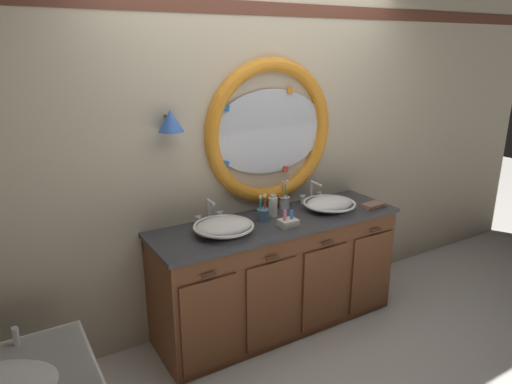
# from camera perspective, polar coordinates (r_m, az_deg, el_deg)

# --- Properties ---
(ground_plane) EXTENTS (14.00, 14.00, 0.00)m
(ground_plane) POSITION_cam_1_polar(r_m,az_deg,el_deg) (3.60, 5.19, -17.74)
(ground_plane) COLOR silver
(back_wall_assembly) EXTENTS (6.40, 0.26, 2.60)m
(back_wall_assembly) POSITION_cam_1_polar(r_m,az_deg,el_deg) (3.51, 0.22, 5.11)
(back_wall_assembly) COLOR beige
(back_wall_assembly) RESTS_ON ground_plane
(vanity_counter) EXTENTS (1.90, 0.60, 0.87)m
(vanity_counter) POSITION_cam_1_polar(r_m,az_deg,el_deg) (3.56, 2.62, -9.93)
(vanity_counter) COLOR brown
(vanity_counter) RESTS_ON ground_plane
(sink_basin_left) EXTENTS (0.42, 0.42, 0.10)m
(sink_basin_left) POSITION_cam_1_polar(r_m,az_deg,el_deg) (3.12, -4.01, -4.24)
(sink_basin_left) COLOR white
(sink_basin_left) RESTS_ON vanity_counter
(sink_basin_right) EXTENTS (0.41, 0.41, 0.10)m
(sink_basin_right) POSITION_cam_1_polar(r_m,az_deg,el_deg) (3.60, 9.02, -1.41)
(sink_basin_right) COLOR white
(sink_basin_right) RESTS_ON vanity_counter
(faucet_set_left) EXTENTS (0.22, 0.12, 0.18)m
(faucet_set_left) POSITION_cam_1_polar(r_m,az_deg,el_deg) (3.31, -5.79, -2.73)
(faucet_set_left) COLOR silver
(faucet_set_left) RESTS_ON vanity_counter
(faucet_set_right) EXTENTS (0.22, 0.15, 0.18)m
(faucet_set_right) POSITION_cam_1_polar(r_m,az_deg,el_deg) (3.76, 6.90, -0.20)
(faucet_set_right) COLOR silver
(faucet_set_right) RESTS_ON vanity_counter
(toothbrush_holder_left) EXTENTS (0.10, 0.10, 0.20)m
(toothbrush_holder_left) POSITION_cam_1_polar(r_m,az_deg,el_deg) (3.34, 0.88, -2.73)
(toothbrush_holder_left) COLOR slate
(toothbrush_holder_left) RESTS_ON vanity_counter
(toothbrush_holder_right) EXTENTS (0.09, 0.09, 0.22)m
(toothbrush_holder_right) POSITION_cam_1_polar(r_m,az_deg,el_deg) (3.61, 3.53, -1.17)
(toothbrush_holder_right) COLOR silver
(toothbrush_holder_right) RESTS_ON vanity_counter
(soap_dispenser) EXTENTS (0.07, 0.07, 0.17)m
(soap_dispenser) POSITION_cam_1_polar(r_m,az_deg,el_deg) (3.43, 2.17, -1.75)
(soap_dispenser) COLOR #EFE5C6
(soap_dispenser) RESTS_ON vanity_counter
(folded_hand_towel) EXTENTS (0.19, 0.11, 0.03)m
(folded_hand_towel) POSITION_cam_1_polar(r_m,az_deg,el_deg) (3.74, 14.19, -1.61)
(folded_hand_towel) COLOR #936B56
(folded_hand_towel) RESTS_ON vanity_counter
(toiletry_basket) EXTENTS (0.13, 0.10, 0.13)m
(toiletry_basket) POSITION_cam_1_polar(r_m,az_deg,el_deg) (3.25, 3.97, -3.70)
(toiletry_basket) COLOR beige
(toiletry_basket) RESTS_ON vanity_counter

